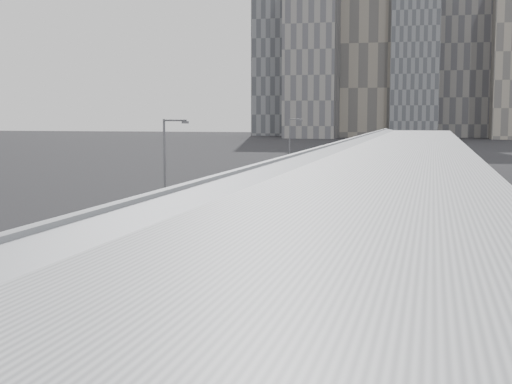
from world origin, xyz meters
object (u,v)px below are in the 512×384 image
(bus_8, at_px, (352,161))
(bus_2, at_px, (200,246))
(bus_6, at_px, (331,175))
(bus_5, at_px, (308,185))
(bus_7, at_px, (343,168))
(shipping_container, at_px, (297,167))
(suv, at_px, (328,161))
(street_lamp_near, at_px, (167,172))
(bus_4, at_px, (292,199))
(bus_1, at_px, (81,309))
(bus_9, at_px, (360,158))
(bus_3, at_px, (247,221))
(street_lamp_far, at_px, (291,145))

(bus_8, bearing_deg, bus_2, -89.91)
(bus_6, bearing_deg, bus_2, -90.30)
(bus_6, bearing_deg, bus_8, 91.23)
(bus_5, distance_m, bus_8, 44.15)
(bus_7, xyz_separation_m, shipping_container, (-7.59, 2.42, -0.10))
(bus_7, height_order, shipping_container, bus_7)
(suv, bearing_deg, street_lamp_near, -81.10)
(bus_8, bearing_deg, bus_4, -89.34)
(bus_5, bearing_deg, bus_8, 84.93)
(bus_2, relative_size, shipping_container, 2.31)
(bus_1, xyz_separation_m, bus_7, (0.55, 84.11, -0.19))
(bus_9, bearing_deg, bus_3, -92.07)
(bus_1, relative_size, bus_9, 1.04)
(bus_3, xyz_separation_m, street_lamp_far, (-6.45, 50.26, 3.66))
(bus_1, bearing_deg, bus_6, 88.88)
(bus_1, xyz_separation_m, bus_3, (0.31, 26.04, -0.02))
(bus_8, height_order, street_lamp_near, street_lamp_near)
(bus_7, bearing_deg, street_lamp_far, -126.42)
(bus_1, bearing_deg, bus_4, 88.38)
(suv, bearing_deg, bus_8, -55.65)
(bus_4, distance_m, bus_8, 57.83)
(bus_2, height_order, bus_9, bus_2)
(suv, bearing_deg, bus_6, -72.44)
(street_lamp_far, xyz_separation_m, shipping_container, (-0.90, 10.23, -3.92))
(bus_1, height_order, street_lamp_far, street_lamp_far)
(bus_6, xyz_separation_m, bus_7, (-0.23, 14.59, -0.18))
(bus_1, distance_m, shipping_container, 86.82)
(street_lamp_far, relative_size, shipping_container, 1.56)
(bus_2, xyz_separation_m, bus_8, (0.02, 84.25, -0.05))
(bus_3, bearing_deg, bus_8, 85.74)
(street_lamp_near, bearing_deg, shipping_container, 91.31)
(bus_6, height_order, shipping_container, bus_6)
(shipping_container, xyz_separation_m, suv, (1.43, 24.98, -0.54))
(bus_2, height_order, street_lamp_far, street_lamp_far)
(bus_1, xyz_separation_m, suv, (-5.61, 111.51, -0.82))
(bus_4, height_order, bus_9, bus_9)
(bus_4, bearing_deg, bus_5, 87.81)
(bus_2, distance_m, street_lamp_far, 61.85)
(bus_1, xyz_separation_m, street_lamp_far, (-6.14, 76.31, 3.63))
(bus_4, relative_size, bus_8, 0.96)
(bus_3, relative_size, shipping_container, 2.28)
(bus_5, relative_size, street_lamp_far, 1.41)
(bus_5, bearing_deg, bus_7, 84.25)
(bus_3, bearing_deg, bus_6, 85.09)
(bus_1, height_order, street_lamp_near, street_lamp_near)
(bus_4, distance_m, street_lamp_far, 35.87)
(bus_9, height_order, street_lamp_near, street_lamp_near)
(bus_1, height_order, bus_4, bus_1)
(street_lamp_near, bearing_deg, bus_7, 84.07)
(bus_7, distance_m, street_lamp_far, 10.97)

